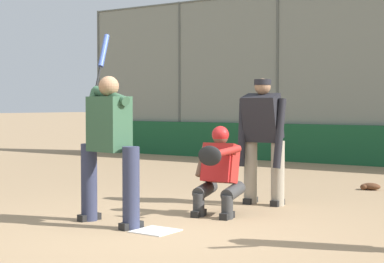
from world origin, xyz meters
name	(u,v)px	position (x,y,z in m)	size (l,w,h in m)	color
ground_plane	(155,231)	(0.00, 0.00, 0.00)	(160.00, 160.00, 0.00)	#9E7F5B
home_plate_marker	(155,231)	(0.00, 0.00, 0.01)	(0.43, 0.43, 0.01)	white
batter_at_plate	(109,144)	(0.69, -0.02, 0.93)	(0.99, 0.75, 2.25)	#2D334C
catcher_behind_plate	(218,169)	(-0.04, -1.22, 0.58)	(0.62, 0.72, 1.11)	#333333
umpire_home	(263,137)	(-0.08, -2.30, 0.93)	(0.71, 0.46, 1.74)	gray
fielding_glove_on_dirt	(370,186)	(-0.78, -4.66, 0.06)	(0.31, 0.24, 0.11)	#56331E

